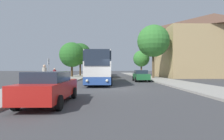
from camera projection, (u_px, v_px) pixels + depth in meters
ground_plane at (117, 88)px, 14.89m from camera, size 300.00×300.00×0.00m
sidewalk_left at (35, 88)px, 14.71m from camera, size 4.00×120.00×0.15m
sidewalk_right at (198, 87)px, 15.08m from camera, size 4.00×120.00×0.15m
building_right_background at (214, 45)px, 36.07m from camera, size 21.92×12.64×13.22m
bus_front at (100, 68)px, 20.61m from camera, size 2.73×11.42×3.41m
bus_middle at (102, 69)px, 34.33m from camera, size 2.83×10.65×3.33m
bus_rear at (104, 69)px, 48.31m from camera, size 3.02×11.34×3.39m
parked_car_left_curb at (50, 87)px, 8.36m from camera, size 1.96×4.68×1.53m
parked_car_right_near at (141, 76)px, 23.56m from camera, size 2.04×4.13×1.52m
bus_stop_sign at (49, 68)px, 16.82m from camera, size 0.08×0.45×2.57m
pedestrian_waiting_near at (55, 75)px, 20.00m from camera, size 0.36×0.36×1.65m
pedestrian_waiting_far at (45, 75)px, 19.39m from camera, size 0.36×0.36×1.76m
pedestrian_walking_back at (44, 76)px, 14.76m from camera, size 0.36×0.36×1.89m
tree_left_near at (80, 54)px, 42.38m from camera, size 5.17×5.17×7.81m
tree_left_far at (72, 55)px, 35.44m from camera, size 5.03×5.03×6.96m
tree_right_near at (153, 41)px, 30.23m from camera, size 5.54×5.54×9.17m
tree_right_mid at (141, 59)px, 46.47m from camera, size 4.31×4.31×6.49m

